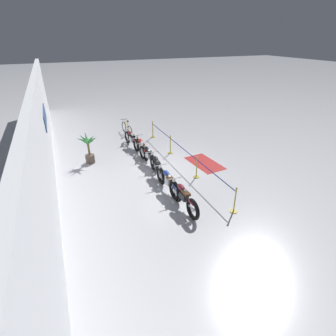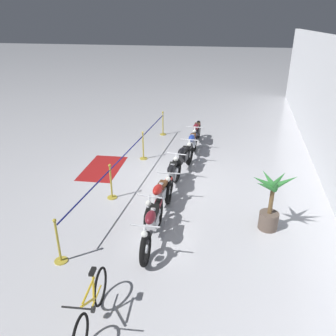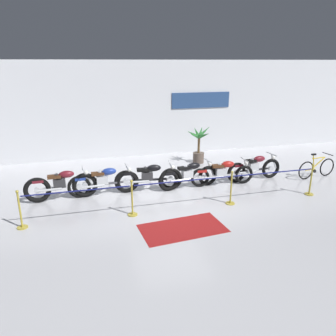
# 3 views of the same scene
# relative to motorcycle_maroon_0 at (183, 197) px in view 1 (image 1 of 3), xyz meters

# --- Properties ---
(ground_plane) EXTENTS (120.00, 120.00, 0.00)m
(ground_plane) POSITION_rel_motorcycle_maroon_0_xyz_m (3.35, -0.64, -0.48)
(ground_plane) COLOR silver
(back_wall) EXTENTS (28.00, 0.29, 4.20)m
(back_wall) POSITION_rel_motorcycle_maroon_0_xyz_m (3.36, 4.49, 1.62)
(back_wall) COLOR white
(back_wall) RESTS_ON ground
(motorcycle_maroon_0) EXTENTS (2.22, 0.62, 0.98)m
(motorcycle_maroon_0) POSITION_rel_motorcycle_maroon_0_xyz_m (0.00, 0.00, 0.00)
(motorcycle_maroon_0) COLOR black
(motorcycle_maroon_0) RESTS_ON ground
(motorcycle_blue_1) EXTENTS (2.28, 0.62, 0.94)m
(motorcycle_blue_1) POSITION_rel_motorcycle_maroon_0_xyz_m (1.30, 0.05, -0.01)
(motorcycle_blue_1) COLOR black
(motorcycle_blue_1) RESTS_ON ground
(motorcycle_black_2) EXTENTS (2.26, 0.62, 0.96)m
(motorcycle_black_2) POSITION_rel_motorcycle_maroon_0_xyz_m (2.75, -0.00, -0.01)
(motorcycle_black_2) COLOR black
(motorcycle_black_2) RESTS_ON ground
(motorcycle_black_3) EXTENTS (2.17, 0.62, 0.93)m
(motorcycle_black_3) POSITION_rel_motorcycle_maroon_0_xyz_m (4.12, -0.07, -0.02)
(motorcycle_black_3) COLOR black
(motorcycle_black_3) RESTS_ON ground
(motorcycle_red_4) EXTENTS (2.28, 0.62, 0.91)m
(motorcycle_red_4) POSITION_rel_motorcycle_maroon_0_xyz_m (5.35, -0.11, -0.03)
(motorcycle_red_4) COLOR black
(motorcycle_red_4) RESTS_ON ground
(motorcycle_maroon_5) EXTENTS (2.18, 0.62, 0.95)m
(motorcycle_maroon_5) POSITION_rel_motorcycle_maroon_0_xyz_m (6.66, 0.06, -0.01)
(motorcycle_maroon_5) COLOR black
(motorcycle_maroon_5) RESTS_ON ground
(bicycle) EXTENTS (1.70, 0.48, 0.95)m
(bicycle) POSITION_rel_motorcycle_maroon_0_xyz_m (9.03, -0.29, -0.11)
(bicycle) COLOR black
(bicycle) RESTS_ON ground
(potted_palm_left_of_row) EXTENTS (1.07, 1.04, 1.59)m
(potted_palm_left_of_row) POSITION_rel_motorcycle_maroon_0_xyz_m (5.46, 2.64, 0.29)
(potted_palm_left_of_row) COLOR brown
(potted_palm_left_of_row) RESTS_ON ground
(stanchion_far_left) EXTENTS (8.77, 0.28, 1.05)m
(stanchion_far_left) POSITION_rel_motorcycle_maroon_0_xyz_m (2.04, -1.64, 0.24)
(stanchion_far_left) COLOR gold
(stanchion_far_left) RESTS_ON ground
(stanchion_mid_left) EXTENTS (0.28, 0.28, 1.05)m
(stanchion_mid_left) POSITION_rel_motorcycle_maroon_0_xyz_m (1.94, -1.64, -0.12)
(stanchion_mid_left) COLOR gold
(stanchion_mid_left) RESTS_ON ground
(stanchion_mid_right) EXTENTS (0.28, 0.28, 1.05)m
(stanchion_mid_right) POSITION_rel_motorcycle_maroon_0_xyz_m (4.93, -1.64, -0.12)
(stanchion_mid_right) COLOR gold
(stanchion_mid_right) RESTS_ON ground
(stanchion_far_right) EXTENTS (0.28, 0.28, 1.05)m
(stanchion_far_right) POSITION_rel_motorcycle_maroon_0_xyz_m (7.73, -1.64, -0.12)
(stanchion_far_right) COLOR gold
(stanchion_far_right) RESTS_ON ground
(floor_banner) EXTENTS (2.28, 1.39, 0.01)m
(floor_banner) POSITION_rel_motorcycle_maroon_0_xyz_m (3.07, -2.75, -0.48)
(floor_banner) COLOR maroon
(floor_banner) RESTS_ON ground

